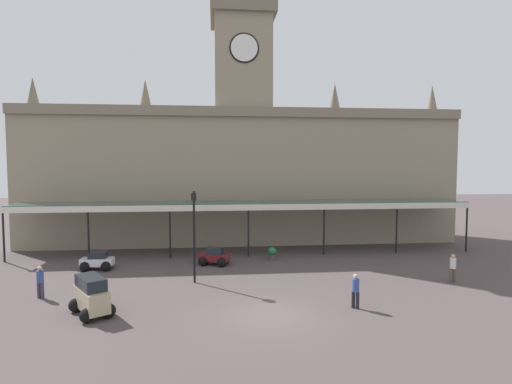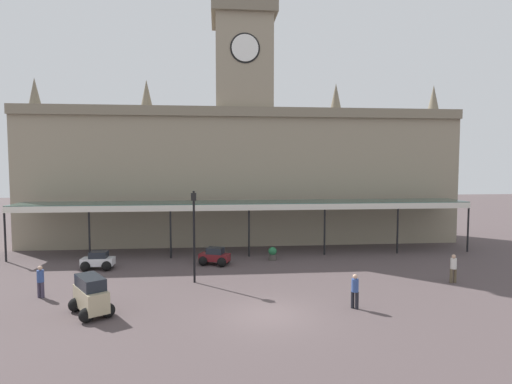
% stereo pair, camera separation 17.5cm
% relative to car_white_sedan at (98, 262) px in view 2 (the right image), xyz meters
% --- Properties ---
extents(ground_plane, '(140.00, 140.00, 0.00)m').
position_rel_car_white_sedan_xyz_m(ground_plane, '(10.18, -9.13, -0.50)').
color(ground_plane, '#4E4142').
extents(station_building, '(37.32, 5.79, 20.38)m').
position_rel_car_white_sedan_xyz_m(station_building, '(10.18, 9.21, 6.19)').
color(station_building, gray).
rests_on(station_building, ground).
extents(entrance_canopy, '(34.80, 3.26, 3.99)m').
position_rel_car_white_sedan_xyz_m(entrance_canopy, '(10.18, 4.10, 3.34)').
color(entrance_canopy, '#38564C').
rests_on(entrance_canopy, ground).
extents(car_white_sedan, '(2.08, 1.56, 1.19)m').
position_rel_car_white_sedan_xyz_m(car_white_sedan, '(0.00, 0.00, 0.00)').
color(car_white_sedan, silver).
rests_on(car_white_sedan, ground).
extents(car_maroon_sedan, '(2.23, 1.93, 1.19)m').
position_rel_car_white_sedan_xyz_m(car_maroon_sedan, '(7.63, 0.53, 0.00)').
color(car_maroon_sedan, maroon).
rests_on(car_maroon_sedan, ground).
extents(car_beige_van, '(2.37, 2.58, 1.77)m').
position_rel_car_white_sedan_xyz_m(car_beige_van, '(2.02, -8.26, 0.30)').
color(car_beige_van, tan).
rests_on(car_beige_van, ground).
extents(pedestrian_crossing_forecourt, '(0.38, 0.34, 1.67)m').
position_rel_car_white_sedan_xyz_m(pedestrian_crossing_forecourt, '(-1.30, -5.59, 0.41)').
color(pedestrian_crossing_forecourt, '#3F384C').
rests_on(pedestrian_crossing_forecourt, ground).
extents(pedestrian_near_entrance, '(0.39, 0.34, 1.67)m').
position_rel_car_white_sedan_xyz_m(pedestrian_near_entrance, '(21.52, -5.08, 0.41)').
color(pedestrian_near_entrance, brown).
rests_on(pedestrian_near_entrance, ground).
extents(pedestrian_beside_cars, '(0.34, 0.34, 1.67)m').
position_rel_car_white_sedan_xyz_m(pedestrian_beside_cars, '(14.37, -8.69, 0.41)').
color(pedestrian_beside_cars, black).
rests_on(pedestrian_beside_cars, ground).
extents(victorian_lamppost, '(0.30, 0.30, 5.39)m').
position_rel_car_white_sedan_xyz_m(victorian_lamppost, '(6.48, -3.61, 2.81)').
color(victorian_lamppost, black).
rests_on(victorian_lamppost, ground).
extents(planter_near_kerb, '(0.60, 0.60, 0.96)m').
position_rel_car_white_sedan_xyz_m(planter_near_kerb, '(11.77, 1.46, -0.01)').
color(planter_near_kerb, '#47423D').
rests_on(planter_near_kerb, ground).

